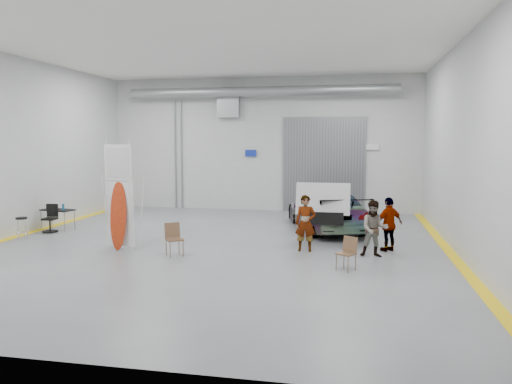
% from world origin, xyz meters
% --- Properties ---
extents(ground, '(16.00, 16.00, 0.00)m').
position_xyz_m(ground, '(0.00, 0.00, 0.00)').
color(ground, slate).
rests_on(ground, ground).
extents(room_shell, '(14.02, 16.18, 6.01)m').
position_xyz_m(room_shell, '(0.24, 2.22, 4.08)').
color(room_shell, '#B8BBBD').
rests_on(room_shell, ground).
extents(sedan_car, '(3.49, 5.32, 1.43)m').
position_xyz_m(sedan_car, '(3.17, 3.54, 0.72)').
color(sedan_car, silver).
rests_on(sedan_car, ground).
extents(person_a, '(0.61, 0.41, 1.63)m').
position_xyz_m(person_a, '(2.77, -0.08, 0.82)').
color(person_a, brown).
rests_on(person_a, ground).
extents(person_b, '(0.79, 0.63, 1.56)m').
position_xyz_m(person_b, '(4.69, -0.41, 0.78)').
color(person_b, teal).
rests_on(person_b, ground).
extents(person_c, '(0.95, 0.85, 1.57)m').
position_xyz_m(person_c, '(5.14, 0.39, 0.79)').
color(person_c, '#9B4833').
rests_on(person_c, ground).
extents(surfboard_display, '(0.92, 0.32, 3.26)m').
position_xyz_m(surfboard_display, '(-2.54, -0.96, 1.32)').
color(surfboard_display, white).
rests_on(surfboard_display, ground).
extents(folding_chair_near, '(0.59, 0.66, 0.90)m').
position_xyz_m(folding_chair_near, '(-0.72, -1.38, 0.28)').
color(folding_chair_near, brown).
rests_on(folding_chair_near, ground).
extents(folding_chair_far, '(0.53, 0.58, 0.83)m').
position_xyz_m(folding_chair_far, '(3.96, -2.04, 0.26)').
color(folding_chair_far, brown).
rests_on(folding_chair_far, ground).
extents(shop_stool, '(0.37, 0.37, 0.73)m').
position_xyz_m(shop_stool, '(-6.31, -0.23, 0.36)').
color(shop_stool, black).
rests_on(shop_stool, ground).
extents(work_table, '(1.26, 0.80, 0.95)m').
position_xyz_m(work_table, '(-6.28, 1.63, 0.74)').
color(work_table, gray).
rests_on(work_table, ground).
extents(office_chair, '(0.51, 0.51, 0.96)m').
position_xyz_m(office_chair, '(-6.21, 1.19, 0.42)').
color(office_chair, black).
rests_on(office_chair, ground).
extents(trunk_lid, '(1.67, 1.01, 0.04)m').
position_xyz_m(trunk_lid, '(3.17, 1.32, 1.45)').
color(trunk_lid, silver).
rests_on(trunk_lid, sedan_car).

